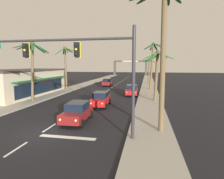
# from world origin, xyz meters

# --- Properties ---
(ground_plane) EXTENTS (220.00, 220.00, 0.00)m
(ground_plane) POSITION_xyz_m (0.00, 0.00, 0.00)
(ground_plane) COLOR black
(sidewalk_right) EXTENTS (3.20, 110.00, 0.14)m
(sidewalk_right) POSITION_xyz_m (7.80, 20.00, 0.07)
(sidewalk_right) COLOR #9E998E
(sidewalk_right) RESTS_ON ground
(sidewalk_left) EXTENTS (3.20, 110.00, 0.14)m
(sidewalk_left) POSITION_xyz_m (-7.80, 20.00, 0.07)
(sidewalk_left) COLOR #9E998E
(sidewalk_left) RESTS_ON ground
(lane_markings) EXTENTS (4.28, 89.23, 0.01)m
(lane_markings) POSITION_xyz_m (0.41, 20.73, 0.00)
(lane_markings) COLOR silver
(lane_markings) RESTS_ON ground
(traffic_signal_mast) EXTENTS (11.54, 0.41, 7.32)m
(traffic_signal_mast) POSITION_xyz_m (3.06, -0.30, 5.22)
(traffic_signal_mast) COLOR #2D2D33
(traffic_signal_mast) RESTS_ON ground
(sedan_lead_at_stop_bar) EXTENTS (2.08, 4.50, 1.68)m
(sedan_lead_at_stop_bar) POSITION_xyz_m (1.56, 2.98, 0.85)
(sedan_lead_at_stop_bar) COLOR maroon
(sedan_lead_at_stop_bar) RESTS_ON ground
(sedan_third_in_queue) EXTENTS (2.10, 4.51, 1.68)m
(sedan_third_in_queue) POSITION_xyz_m (2.04, 9.30, 0.85)
(sedan_third_in_queue) COLOR red
(sedan_third_in_queue) RESTS_ON ground
(sedan_oncoming_far) EXTENTS (2.05, 4.49, 1.68)m
(sedan_oncoming_far) POSITION_xyz_m (-1.56, 30.16, 0.85)
(sedan_oncoming_far) COLOR maroon
(sedan_oncoming_far) RESTS_ON ground
(sedan_parked_nearest_kerb) EXTENTS (2.04, 4.49, 1.68)m
(sedan_parked_nearest_kerb) POSITION_xyz_m (5.06, 17.88, 0.85)
(sedan_parked_nearest_kerb) COLOR red
(sedan_parked_nearest_kerb) RESTS_ON ground
(palm_left_second) EXTENTS (4.60, 4.69, 7.92)m
(palm_left_second) POSITION_xyz_m (-7.36, 10.41, 5.94)
(palm_left_second) COLOR brown
(palm_left_second) RESTS_ON ground
(palm_left_third) EXTENTS (4.39, 4.10, 8.23)m
(palm_left_third) POSITION_xyz_m (-7.57, 20.98, 5.88)
(palm_left_third) COLOR brown
(palm_left_third) RESTS_ON ground
(palm_right_nearest) EXTENTS (5.06, 4.83, 10.29)m
(palm_right_nearest) POSITION_xyz_m (8.48, 1.51, 7.36)
(palm_right_nearest) COLOR brown
(palm_right_nearest) RESTS_ON ground
(palm_right_second) EXTENTS (4.24, 4.27, 6.74)m
(palm_right_second) POSITION_xyz_m (8.71, 13.40, 4.87)
(palm_right_second) COLOR brown
(palm_right_second) RESTS_ON ground
(palm_right_third) EXTENTS (4.04, 3.96, 9.13)m
(palm_right_third) POSITION_xyz_m (8.34, 25.24, 6.19)
(palm_right_third) COLOR brown
(palm_right_third) RESTS_ON ground
(palm_right_farthest) EXTENTS (3.24, 3.31, 6.52)m
(palm_right_farthest) POSITION_xyz_m (7.86, 37.09, 4.84)
(palm_right_farthest) COLOR brown
(palm_right_farthest) RESTS_ON ground
(storefront_strip_left) EXTENTS (8.36, 16.37, 4.14)m
(storefront_strip_left) POSITION_xyz_m (-12.24, 14.62, 2.07)
(storefront_strip_left) COLOR beige
(storefront_strip_left) RESTS_ON ground
(town_gateway_arch) EXTENTS (14.69, 0.90, 6.72)m
(town_gateway_arch) POSITION_xyz_m (0.00, 71.05, 4.35)
(town_gateway_arch) COLOR #423D38
(town_gateway_arch) RESTS_ON ground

